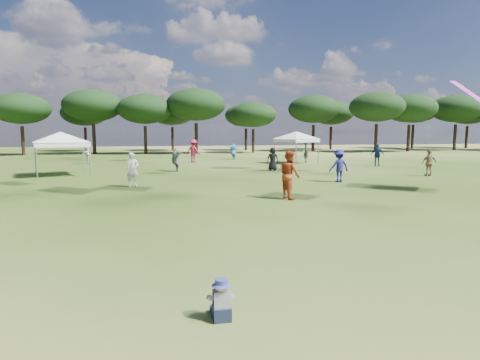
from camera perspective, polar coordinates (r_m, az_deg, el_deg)
name	(u,v)px	position (r m, az deg, el deg)	size (l,w,h in m)	color
tree_line	(186,108)	(50.75, -7.63, 10.06)	(108.78, 17.63, 7.77)	black
tent_left	(60,134)	(25.57, -24.17, 6.00)	(5.64, 5.64, 2.85)	gray
tent_right	(296,133)	(32.88, 8.02, 6.63)	(4.95, 4.95, 2.88)	gray
toddler	(221,301)	(5.72, -2.67, -16.81)	(0.38, 0.42, 0.57)	#161E31
festival_crowd	(176,158)	(26.26, -9.09, 3.09)	(28.21, 22.97, 1.92)	beige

